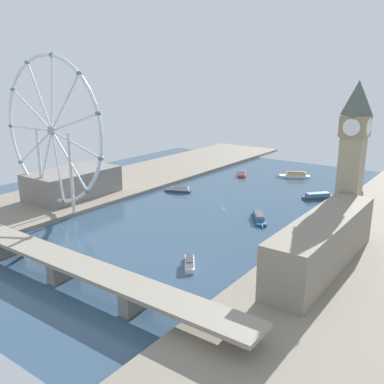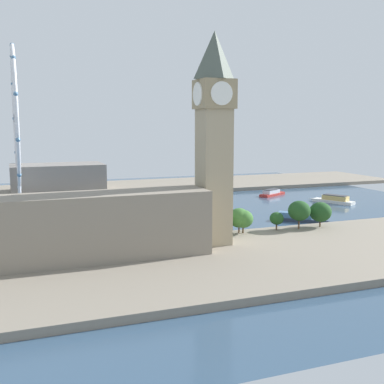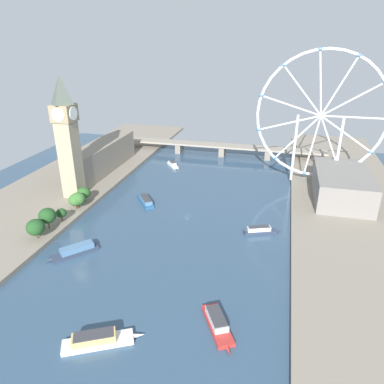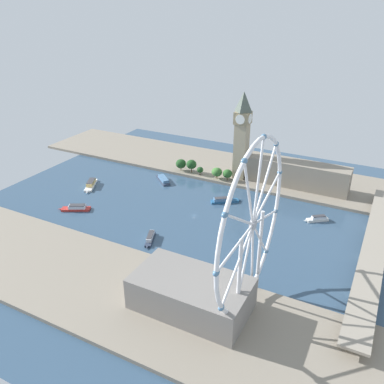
{
  "view_description": "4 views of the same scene",
  "coord_description": "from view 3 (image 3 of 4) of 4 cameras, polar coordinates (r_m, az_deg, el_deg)",
  "views": [
    {
      "loc": [
        -166.67,
        271.9,
        98.91
      ],
      "look_at": [
        7.67,
        31.87,
        17.57
      ],
      "focal_mm": 39.39,
      "sensor_mm": 36.0,
      "label": 1
    },
    {
      "loc": [
        -295.12,
        93.3,
        57.33
      ],
      "look_at": [
        -8.8,
        -15.75,
        14.05
      ],
      "focal_mm": 45.34,
      "sensor_mm": 36.0,
      "label": 2
    },
    {
      "loc": [
        62.23,
        -231.28,
        122.59
      ],
      "look_at": [
        4.73,
        -3.79,
        21.22
      ],
      "focal_mm": 33.85,
      "sensor_mm": 36.0,
      "label": 3
    },
    {
      "loc": [
        289.57,
        149.07,
        180.86
      ],
      "look_at": [
        -11.92,
        -8.34,
        17.2
      ],
      "focal_mm": 37.58,
      "sensor_mm": 36.0,
      "label": 4
    }
  ],
  "objects": [
    {
      "name": "ground_plane",
      "position": [
        269.06,
        -0.78,
        -3.74
      ],
      "size": [
        409.6,
        409.6,
        0.0
      ],
      "primitive_type": "plane",
      "color": "#334C66"
    },
    {
      "name": "clock_tower",
      "position": [
        294.86,
        -19.06,
        8.23
      ],
      "size": [
        16.34,
        16.34,
        94.22
      ],
      "color": "tan",
      "rests_on": "riverbank_left"
    },
    {
      "name": "tour_boat_1",
      "position": [
        291.18,
        -7.35,
        -1.28
      ],
      "size": [
        22.38,
        28.37,
        5.01
      ],
      "rotation": [
        0.0,
        0.0,
        2.2
      ],
      "color": "#235684",
      "rests_on": "ground_plane"
    },
    {
      "name": "tour_boat_5",
      "position": [
        172.92,
        -14.7,
        -21.61
      ],
      "size": [
        33.66,
        20.63,
        6.02
      ],
      "rotation": [
        0.0,
        0.0,
        0.48
      ],
      "color": "white",
      "rests_on": "ground_plane"
    },
    {
      "name": "tour_boat_0",
      "position": [
        249.56,
        10.69,
        -5.94
      ],
      "size": [
        25.61,
        12.98,
        5.08
      ],
      "rotation": [
        0.0,
        0.0,
        0.38
      ],
      "color": "#2D384C",
      "rests_on": "ground_plane"
    },
    {
      "name": "ferris_wheel",
      "position": [
        325.07,
        19.63,
        11.13
      ],
      "size": [
        107.69,
        3.2,
        111.95
      ],
      "color": "silver",
      "rests_on": "riverbank_right"
    },
    {
      "name": "tour_boat_3",
      "position": [
        235.01,
        -17.89,
        -8.73
      ],
      "size": [
        25.12,
        27.9,
        5.04
      ],
      "rotation": [
        0.0,
        0.0,
        4.0
      ],
      "color": "#2D384C",
      "rests_on": "ground_plane"
    },
    {
      "name": "tour_boat_4",
      "position": [
        370.69,
        -3.04,
        4.37
      ],
      "size": [
        16.83,
        20.81,
        5.28
      ],
      "rotation": [
        0.0,
        0.0,
        5.35
      ],
      "color": "white",
      "rests_on": "ground_plane"
    },
    {
      "name": "tour_boat_2",
      "position": [
        176.23,
        4.02,
        -19.82
      ],
      "size": [
        19.46,
        29.84,
        5.32
      ],
      "rotation": [
        0.0,
        0.0,
        5.21
      ],
      "color": "#B22D28",
      "rests_on": "ground_plane"
    },
    {
      "name": "riverbank_right",
      "position": [
        267.33,
        25.03,
        -5.98
      ],
      "size": [
        90.0,
        520.0,
        3.0
      ],
      "primitive_type": "cube",
      "color": "gray",
      "rests_on": "ground_plane"
    },
    {
      "name": "riverbank_left",
      "position": [
        318.26,
        -22.12,
        -0.82
      ],
      "size": [
        90.0,
        520.0,
        3.0
      ],
      "primitive_type": "cube",
      "color": "gray",
      "rests_on": "ground_plane"
    },
    {
      "name": "riverside_hall",
      "position": [
        311.23,
        22.51,
        1.05
      ],
      "size": [
        40.94,
        73.2,
        21.67
      ],
      "primitive_type": "cube",
      "color": "gray",
      "rests_on": "riverbank_right"
    },
    {
      "name": "tree_row_embankment",
      "position": [
        271.04,
        -19.77,
        -2.43
      ],
      "size": [
        14.02,
        69.12,
        14.81
      ],
      "color": "#513823",
      "rests_on": "riverbank_left"
    },
    {
      "name": "river_bridge",
      "position": [
        405.61,
        4.83,
        7.07
      ],
      "size": [
        221.6,
        17.17,
        11.97
      ],
      "color": "gray",
      "rests_on": "ground_plane"
    },
    {
      "name": "parliament_block",
      "position": [
        357.72,
        -14.04,
        5.38
      ],
      "size": [
        22.0,
        105.74,
        26.75
      ],
      "primitive_type": "cube",
      "color": "gray",
      "rests_on": "riverbank_left"
    }
  ]
}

